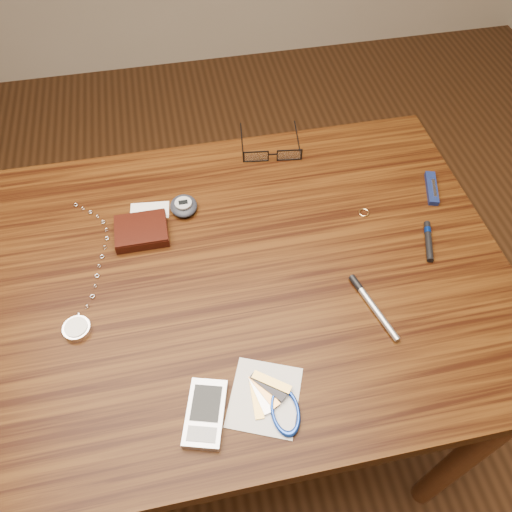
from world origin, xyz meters
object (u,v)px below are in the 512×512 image
at_px(pocket_watch, 78,323).
at_px(desk, 228,304).
at_px(wallet_and_card, 142,230).
at_px(pda_phone, 205,413).
at_px(notepad_keys, 275,403).
at_px(pocket_knife, 432,188).
at_px(silver_pen, 370,302).
at_px(pedometer, 184,206).
at_px(eyeglasses, 272,154).

bearing_deg(pocket_watch, desk, 11.94).
bearing_deg(wallet_and_card, pda_phone, -79.39).
xyz_separation_m(pocket_watch, notepad_keys, (0.28, -0.19, -0.00)).
bearing_deg(pocket_knife, pda_phone, -144.50).
xyz_separation_m(pda_phone, silver_pen, (0.30, 0.13, -0.00)).
bearing_deg(silver_pen, wallet_and_card, 147.79).
bearing_deg(pda_phone, silver_pen, 24.07).
xyz_separation_m(wallet_and_card, pedometer, (0.08, 0.05, 0.00)).
xyz_separation_m(pedometer, notepad_keys, (0.09, -0.41, -0.01)).
distance_m(pocket_watch, silver_pen, 0.48).
distance_m(notepad_keys, silver_pen, 0.24).
relative_size(desk, pocket_watch, 3.24).
relative_size(pedometer, notepad_keys, 0.43).
relative_size(wallet_and_card, silver_pen, 0.91).
height_order(desk, pocket_watch, pocket_watch).
height_order(pocket_knife, silver_pen, same).
height_order(pda_phone, notepad_keys, pda_phone).
relative_size(eyeglasses, notepad_keys, 1.01).
relative_size(desk, silver_pen, 7.43).
height_order(desk, pda_phone, pda_phone).
xyz_separation_m(desk, pocket_watch, (-0.25, -0.05, 0.11)).
bearing_deg(desk, wallet_and_card, 138.72).
xyz_separation_m(pedometer, pocket_knife, (0.49, -0.05, -0.01)).
bearing_deg(desk, pedometer, 107.76).
relative_size(pda_phone, notepad_keys, 0.79).
relative_size(pocket_watch, pedometer, 5.13).
xyz_separation_m(wallet_and_card, eyeglasses, (0.28, 0.15, 0.00)).
distance_m(desk, pda_phone, 0.27).
distance_m(wallet_and_card, pedometer, 0.10).
distance_m(desk, eyeglasses, 0.33).
height_order(pda_phone, pocket_knife, pda_phone).
height_order(notepad_keys, silver_pen, same).
bearing_deg(pedometer, pocket_watch, -132.10).
relative_size(pda_phone, pedometer, 1.84).
bearing_deg(wallet_and_card, eyeglasses, 28.64).
bearing_deg(wallet_and_card, notepad_keys, -65.12).
xyz_separation_m(pedometer, silver_pen, (0.28, -0.27, -0.01)).
relative_size(wallet_and_card, pedometer, 2.03).
bearing_deg(pocket_knife, wallet_and_card, 179.93).
relative_size(eyeglasses, pda_phone, 1.29).
bearing_deg(pocket_watch, wallet_and_card, 56.55).
relative_size(wallet_and_card, pocket_knife, 1.39).
bearing_deg(silver_pen, pedometer, 135.55).
bearing_deg(wallet_and_card, desk, -41.28).
distance_m(eyeglasses, notepad_keys, 0.53).
height_order(pocket_watch, pocket_knife, same).
height_order(wallet_and_card, pedometer, pedometer).
height_order(wallet_and_card, pocket_watch, wallet_and_card).
bearing_deg(pedometer, pocket_knife, -5.42).
bearing_deg(eyeglasses, notepad_keys, -102.24).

